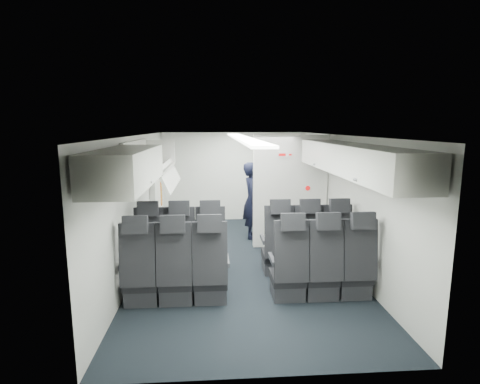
{
  "coord_description": "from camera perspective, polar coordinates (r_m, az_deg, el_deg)",
  "views": [
    {
      "loc": [
        -0.47,
        -6.09,
        2.3
      ],
      "look_at": [
        0.0,
        0.4,
        1.15
      ],
      "focal_mm": 28.0,
      "sensor_mm": 36.0,
      "label": 1
    }
  ],
  "objects": [
    {
      "name": "cabin_shell",
      "position": [
        6.22,
        0.26,
        -0.87
      ],
      "size": [
        3.41,
        6.01,
        2.16
      ],
      "color": "black",
      "rests_on": "ground"
    },
    {
      "name": "seat_row_front",
      "position": [
        5.89,
        0.66,
        -8.76
      ],
      "size": [
        3.33,
        0.56,
        1.24
      ],
      "color": "black",
      "rests_on": "cabin_shell"
    },
    {
      "name": "seat_row_mid",
      "position": [
        5.05,
        1.52,
        -12.04
      ],
      "size": [
        3.33,
        0.56,
        1.24
      ],
      "color": "black",
      "rests_on": "cabin_shell"
    },
    {
      "name": "overhead_bin_left_rear",
      "position": [
        4.22,
        -16.92,
        3.61
      ],
      "size": [
        0.53,
        1.8,
        0.4
      ],
      "color": "silver",
      "rests_on": "cabin_shell"
    },
    {
      "name": "overhead_bin_left_front_open",
      "position": [
        5.95,
        -13.58,
        4.32
      ],
      "size": [
        0.64,
        1.7,
        0.72
      ],
      "color": "#9E9E93",
      "rests_on": "cabin_shell"
    },
    {
      "name": "overhead_bin_right_rear",
      "position": [
        4.52,
        20.37,
        3.81
      ],
      "size": [
        0.53,
        1.8,
        0.4
      ],
      "color": "silver",
      "rests_on": "cabin_shell"
    },
    {
      "name": "overhead_bin_right_front",
      "position": [
        6.15,
        13.65,
        5.64
      ],
      "size": [
        0.53,
        1.7,
        0.4
      ],
      "color": "silver",
      "rests_on": "cabin_shell"
    },
    {
      "name": "bulkhead_partition",
      "position": [
        7.14,
        7.63,
        0.07
      ],
      "size": [
        1.4,
        0.15,
        2.13
      ],
      "color": "white",
      "rests_on": "cabin_shell"
    },
    {
      "name": "galley_unit",
      "position": [
        9.02,
        4.97,
        1.38
      ],
      "size": [
        0.85,
        0.52,
        1.9
      ],
      "color": "#939399",
      "rests_on": "cabin_shell"
    },
    {
      "name": "boarding_door",
      "position": [
        7.85,
        -12.64,
        -0.09
      ],
      "size": [
        0.12,
        1.27,
        1.86
      ],
      "color": "silver",
      "rests_on": "cabin_shell"
    },
    {
      "name": "flight_attendant",
      "position": [
        7.72,
        1.84,
        -1.27
      ],
      "size": [
        0.42,
        0.6,
        1.58
      ],
      "primitive_type": "imported",
      "rotation": [
        0.0,
        0.0,
        1.49
      ],
      "color": "black",
      "rests_on": "ground"
    },
    {
      "name": "carry_on_bag",
      "position": [
        5.51,
        -14.18,
        4.61
      ],
      "size": [
        0.43,
        0.35,
        0.22
      ],
      "primitive_type": "cube",
      "rotation": [
        0.0,
        0.0,
        -0.28
      ],
      "color": "black",
      "rests_on": "overhead_bin_left_front_open"
    },
    {
      "name": "papers",
      "position": [
        7.64,
        3.31,
        0.86
      ],
      "size": [
        0.18,
        0.11,
        0.14
      ],
      "primitive_type": "cube",
      "rotation": [
        0.0,
        0.0,
        0.5
      ],
      "color": "white",
      "rests_on": "flight_attendant"
    }
  ]
}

